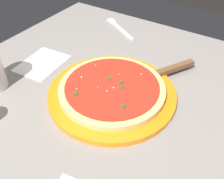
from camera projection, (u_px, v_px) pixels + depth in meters
restaurant_table at (100, 124)px, 0.77m from camera, size 0.84×0.88×0.75m
serving_plate at (112, 93)px, 0.65m from camera, size 0.33×0.33×0.01m
pizza at (112, 88)px, 0.64m from camera, size 0.27×0.27×0.02m
pizza_server at (163, 72)px, 0.69m from camera, size 0.15×0.21×0.01m
napkin_folded_right at (43, 62)px, 0.76m from camera, size 0.13×0.16×0.00m
fork at (119, 27)px, 0.94m from camera, size 0.17×0.11×0.00m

